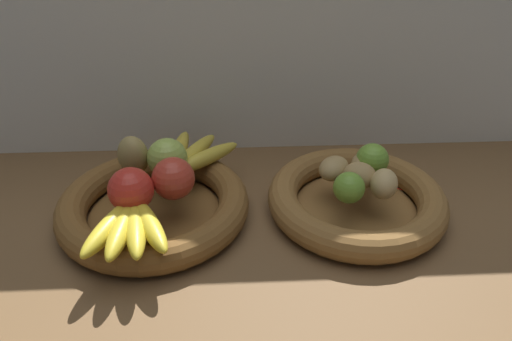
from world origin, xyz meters
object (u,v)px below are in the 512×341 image
at_px(fruit_bowl_left, 154,205).
at_px(potato_small, 385,185).
at_px(potato_large, 359,176).
at_px(banana_bunch_front, 129,225).
at_px(lime_far, 372,160).
at_px(chili_pepper, 366,180).
at_px(apple_red_front, 131,190).
at_px(fruit_bowl_right, 356,200).
at_px(pear_brown, 133,156).
at_px(potato_oblong, 334,168).
at_px(lime_near, 349,188).
at_px(banana_bunch_back, 191,155).
at_px(apple_red_right, 173,179).
at_px(apple_green_back, 167,158).
at_px(potato_back, 365,162).

xyz_separation_m(fruit_bowl_left, potato_small, (0.41, -0.04, 0.05)).
bearing_deg(potato_large, banana_bunch_front, -163.74).
bearing_deg(lime_far, chili_pepper, -115.09).
relative_size(banana_bunch_front, chili_pepper, 1.23).
bearing_deg(apple_red_front, fruit_bowl_right, 6.82).
xyz_separation_m(fruit_bowl_left, chili_pepper, (0.39, 0.00, 0.04)).
bearing_deg(pear_brown, fruit_bowl_right, -9.17).
distance_m(potato_oblong, lime_near, 0.08).
distance_m(banana_bunch_front, potato_large, 0.41).
xyz_separation_m(potato_oblong, lime_near, (0.01, -0.07, 0.01)).
bearing_deg(banana_bunch_back, fruit_bowl_right, -18.53).
distance_m(apple_red_right, pear_brown, 0.12).
bearing_deg(lime_far, potato_oblong, -170.75).
xyz_separation_m(fruit_bowl_right, apple_green_back, (-0.35, 0.06, 0.07)).
bearing_deg(lime_near, potato_back, 61.02).
distance_m(banana_bunch_front, potato_back, 0.44).
relative_size(fruit_bowl_left, potato_back, 5.36).
bearing_deg(potato_large, banana_bunch_back, 161.47).
bearing_deg(banana_bunch_front, apple_red_right, 58.57).
bearing_deg(apple_red_front, apple_green_back, 64.79).
distance_m(apple_red_front, potato_oblong, 0.36).
bearing_deg(potato_small, lime_near, -173.33).
xyz_separation_m(potato_small, lime_near, (-0.06, -0.01, 0.00)).
bearing_deg(pear_brown, lime_far, -3.00).
distance_m(potato_large, lime_far, 0.05).
bearing_deg(fruit_bowl_left, potato_large, 0.00).
distance_m(fruit_bowl_right, chili_pepper, 0.04).
bearing_deg(apple_green_back, pear_brown, 170.84).
xyz_separation_m(banana_bunch_front, potato_large, (0.39, 0.11, 0.01)).
distance_m(lime_near, chili_pepper, 0.07).
relative_size(lime_near, lime_far, 0.90).
bearing_deg(apple_red_front, banana_bunch_back, 59.69).
distance_m(banana_bunch_front, banana_bunch_back, 0.23).
relative_size(apple_green_back, potato_small, 1.23).
height_order(potato_back, lime_near, lime_near).
height_order(banana_bunch_back, lime_far, lime_far).
bearing_deg(pear_brown, potato_large, -9.17).
bearing_deg(lime_near, chili_pepper, 46.68).
bearing_deg(apple_green_back, chili_pepper, -8.33).
distance_m(fruit_bowl_right, banana_bunch_back, 0.33).
bearing_deg(apple_green_back, fruit_bowl_left, -113.54).
height_order(apple_red_right, chili_pepper, apple_red_right).
relative_size(fruit_bowl_left, lime_far, 5.66).
height_order(apple_green_back, lime_near, apple_green_back).
relative_size(potato_back, potato_small, 1.06).
bearing_deg(banana_bunch_front, fruit_bowl_left, 80.93).
bearing_deg(fruit_bowl_right, potato_small, -45.00).
relative_size(fruit_bowl_left, apple_red_front, 4.54).
distance_m(apple_red_right, lime_far, 0.37).
height_order(potato_small, lime_near, lime_near).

